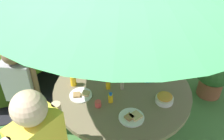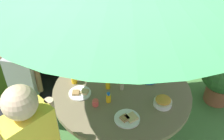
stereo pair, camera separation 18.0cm
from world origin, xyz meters
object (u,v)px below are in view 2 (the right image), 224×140
object	(u,v)px
wooden_chair	(82,42)
child_in_grey_shirt	(23,76)
potted_plant	(223,74)
plate_center_back	(137,63)
juice_bottle_far_right	(108,84)
garden_table	(122,99)
cup_near	(95,103)
plate_mid_right	(128,118)
dome_tent	(7,20)
juice_bottle_far_left	(80,68)
plate_front_edge	(148,78)
child_in_blue_shirt	(98,43)
juice_bottle_near_right	(74,78)
snack_bowl	(163,102)
plate_back_edge	(80,93)
child_in_yellow_shirt	(31,140)
juice_bottle_near_left	(108,98)

from	to	relation	value
wooden_chair	child_in_grey_shirt	bearing A→B (deg)	-139.57
potted_plant	plate_center_back	bearing A→B (deg)	179.09
wooden_chair	juice_bottle_far_right	distance (m)	1.30
garden_table	cup_near	world-z (taller)	cup_near
plate_mid_right	wooden_chair	bearing A→B (deg)	96.92
dome_tent	juice_bottle_far_left	distance (m)	1.57
plate_front_edge	juice_bottle_far_left	distance (m)	0.71
plate_front_edge	cup_near	size ratio (longest dim) A/B	3.36
child_in_grey_shirt	plate_front_edge	size ratio (longest dim) A/B	6.08
child_in_blue_shirt	plate_front_edge	world-z (taller)	child_in_blue_shirt
plate_center_back	juice_bottle_far_right	distance (m)	0.51
wooden_chair	juice_bottle_near_right	world-z (taller)	wooden_chair
potted_plant	plate_front_edge	bearing A→B (deg)	-166.48
potted_plant	plate_center_back	size ratio (longest dim) A/B	3.79
dome_tent	plate_front_edge	distance (m)	2.19
garden_table	juice_bottle_far_left	bearing A→B (deg)	135.00
snack_bowl	juice_bottle_far_right	world-z (taller)	juice_bottle_far_right
snack_bowl	plate_back_edge	bearing A→B (deg)	156.80
garden_table	child_in_blue_shirt	world-z (taller)	child_in_blue_shirt
child_in_grey_shirt	plate_center_back	bearing A→B (deg)	21.65
cup_near	juice_bottle_far_left	bearing A→B (deg)	98.05
child_in_grey_shirt	plate_front_edge	world-z (taller)	child_in_grey_shirt
potted_plant	child_in_grey_shirt	bearing A→B (deg)	178.19
wooden_chair	plate_front_edge	size ratio (longest dim) A/B	4.90
plate_center_back	child_in_yellow_shirt	bearing A→B (deg)	-139.41
plate_center_back	juice_bottle_near_right	xyz separation A→B (m)	(-0.70, -0.18, 0.05)
dome_tent	juice_bottle_far_left	xyz separation A→B (m)	(0.85, -1.32, 0.01)
juice_bottle_far_left	plate_mid_right	bearing A→B (deg)	-67.02
garden_table	plate_front_edge	size ratio (longest dim) A/B	6.93
potted_plant	child_in_grey_shirt	distance (m)	2.36
plate_back_edge	child_in_blue_shirt	bearing A→B (deg)	69.43
garden_table	dome_tent	distance (m)	2.08
plate_front_edge	juice_bottle_far_right	xyz separation A→B (m)	(-0.43, -0.05, 0.03)
juice_bottle_near_left	plate_front_edge	bearing A→B (deg)	27.13
dome_tent	cup_near	world-z (taller)	dome_tent
potted_plant	plate_mid_right	size ratio (longest dim) A/B	3.43
potted_plant	plate_back_edge	xyz separation A→B (m)	(-1.79, -0.33, 0.33)
plate_mid_right	juice_bottle_far_left	distance (m)	0.80
dome_tent	child_in_blue_shirt	xyz separation A→B (m)	(1.13, -0.79, -0.04)
plate_mid_right	plate_front_edge	bearing A→B (deg)	54.40
dome_tent	plate_back_edge	distance (m)	1.84
juice_bottle_far_left	child_in_blue_shirt	bearing A→B (deg)	62.32
wooden_chair	child_in_grey_shirt	xyz separation A→B (m)	(-0.71, -0.88, 0.21)
potted_plant	child_in_grey_shirt	size ratio (longest dim) A/B	0.65
plate_back_edge	juice_bottle_near_left	bearing A→B (deg)	-33.58
dome_tent	plate_mid_right	distance (m)	2.37
plate_back_edge	juice_bottle_near_left	world-z (taller)	juice_bottle_near_left
plate_center_back	potted_plant	bearing A→B (deg)	-0.91
wooden_chair	juice_bottle_near_right	xyz separation A→B (m)	(-0.19, -1.11, 0.28)
child_in_blue_shirt	cup_near	distance (m)	1.07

